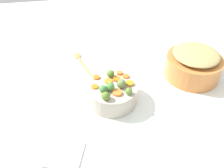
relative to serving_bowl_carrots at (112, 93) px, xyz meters
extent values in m
cube|color=white|center=(0.02, 0.01, -0.05)|extent=(2.40, 2.40, 0.02)
cylinder|color=#B5A899|center=(0.00, 0.00, 0.00)|extent=(0.22, 0.22, 0.09)
cylinder|color=#C77539|center=(0.11, -0.42, 0.01)|extent=(0.27, 0.27, 0.11)
ellipsoid|color=tan|center=(0.11, -0.42, 0.09)|extent=(0.22, 0.22, 0.04)
cylinder|color=orange|center=(0.06, 0.06, 0.05)|extent=(0.04, 0.04, 0.01)
cylinder|color=orange|center=(0.03, 0.01, 0.05)|extent=(0.04, 0.04, 0.01)
cylinder|color=orange|center=(0.07, -0.05, 0.05)|extent=(0.03, 0.03, 0.01)
cylinder|color=orange|center=(0.03, -0.03, 0.05)|extent=(0.03, 0.03, 0.01)
cylinder|color=orange|center=(0.00, 0.07, 0.05)|extent=(0.03, 0.03, 0.01)
cylinder|color=orange|center=(0.00, -0.08, 0.05)|extent=(0.04, 0.04, 0.01)
cylinder|color=orange|center=(-0.05, -0.01, 0.05)|extent=(0.04, 0.04, 0.01)
cylinder|color=orange|center=(0.05, -0.07, 0.05)|extent=(0.03, 0.03, 0.01)
sphere|color=#448036|center=(-0.03, 0.01, 0.06)|extent=(0.04, 0.04, 0.04)
sphere|color=#427B3C|center=(-0.03, 0.04, 0.06)|extent=(0.03, 0.03, 0.03)
sphere|color=#5E783D|center=(-0.02, -0.04, 0.06)|extent=(0.04, 0.04, 0.04)
sphere|color=#517527|center=(0.06, 0.00, 0.06)|extent=(0.03, 0.03, 0.03)
sphere|color=#597E2E|center=(-0.06, -0.06, 0.06)|extent=(0.03, 0.03, 0.03)
sphere|color=#516F25|center=(-0.08, 0.04, 0.06)|extent=(0.04, 0.04, 0.04)
cube|color=tan|center=(0.25, 0.09, -0.04)|extent=(0.23, 0.09, 0.01)
ellipsoid|color=tan|center=(0.38, 0.14, -0.04)|extent=(0.07, 0.05, 0.01)
cube|color=#A7A6C2|center=(-0.25, 0.22, -0.04)|extent=(0.15, 0.16, 0.01)
camera|label=1|loc=(-0.75, 0.13, 0.72)|focal=38.16mm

